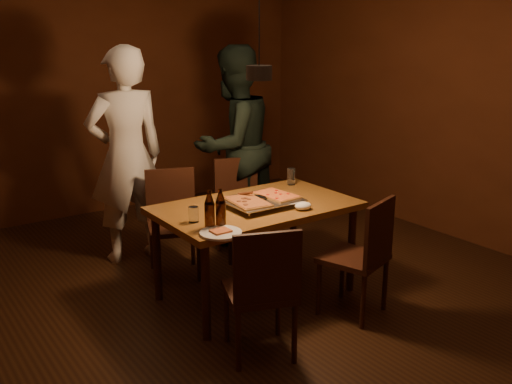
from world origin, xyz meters
TOP-DOWN VIEW (x-y plane):
  - room_shell at (0.00, 0.00)m, footprint 6.00×6.00m
  - dining_table at (0.08, 0.15)m, footprint 1.50×0.90m
  - chair_far_left at (-0.24, 0.94)m, footprint 0.54×0.54m
  - chair_far_right at (0.48, 0.98)m, footprint 0.51×0.51m
  - chair_near_left at (-0.42, -0.64)m, footprint 0.54×0.54m
  - chair_near_right at (0.52, -0.58)m, footprint 0.53×0.53m
  - pizza_tray at (0.10, 0.11)m, footprint 0.57×0.47m
  - pizza_meat at (-0.03, 0.10)m, footprint 0.28×0.40m
  - pizza_cheese at (0.25, 0.12)m, footprint 0.25×0.37m
  - spatula at (0.10, 0.13)m, footprint 0.21×0.25m
  - beer_bottle_a at (-0.48, -0.11)m, footprint 0.07×0.07m
  - beer_bottle_b at (-0.41, -0.13)m, footprint 0.07×0.07m
  - water_glass_left at (-0.51, 0.06)m, footprint 0.07×0.07m
  - water_glass_right at (0.66, 0.45)m, footprint 0.07×0.07m
  - plate_slice at (-0.49, -0.26)m, footprint 0.28×0.28m
  - napkin at (0.29, -0.16)m, footprint 0.14×0.10m
  - diner_white at (-0.41, 1.45)m, footprint 0.73×0.50m
  - diner_dark at (0.63, 1.30)m, footprint 1.06×0.91m
  - pendant_lamp at (0.00, 0.00)m, footprint 0.18×0.18m

SIDE VIEW (x-z plane):
  - chair_far_left at x=-0.24m, z-range 0.29..0.78m
  - chair_far_right at x=0.48m, z-range 0.29..0.78m
  - chair_near_left at x=-0.42m, z-range 0.29..0.78m
  - chair_near_right at x=0.52m, z-range 0.29..0.78m
  - dining_table at x=0.08m, z-range 0.30..1.05m
  - plate_slice at x=-0.49m, z-range 0.75..0.77m
  - pizza_tray at x=0.10m, z-range 0.75..0.80m
  - napkin at x=0.29m, z-range 0.75..0.81m
  - water_glass_left at x=-0.51m, z-range 0.75..0.86m
  - pizza_meat at x=-0.03m, z-range 0.80..0.82m
  - pizza_cheese at x=0.25m, z-range 0.80..0.82m
  - spatula at x=0.10m, z-range 0.79..0.83m
  - water_glass_right at x=0.66m, z-range 0.75..0.89m
  - beer_bottle_a at x=-0.48m, z-range 0.75..1.01m
  - beer_bottle_b at x=-0.41m, z-range 0.75..1.01m
  - diner_dark at x=0.63m, z-range 0.00..1.91m
  - diner_white at x=-0.41m, z-range 0.00..1.92m
  - room_shell at x=0.00m, z-range -1.60..4.40m
  - pendant_lamp at x=0.00m, z-range 1.21..2.31m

